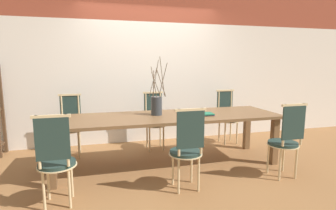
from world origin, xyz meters
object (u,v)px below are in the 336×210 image
chair_far_center (227,115)px  dining_table (168,121)px  book_stack (205,114)px  chair_near_center (286,139)px  vase_centerpiece (157,105)px

chair_far_center → dining_table: bearing=30.9°
chair_far_center → book_stack: chair_far_center is taller
dining_table → chair_near_center: 1.56m
chair_near_center → chair_far_center: (0.01, 1.61, 0.00)m
chair_near_center → vase_centerpiece: 1.76m
vase_centerpiece → chair_far_center: bearing=25.8°
chair_far_center → vase_centerpiece: bearing=25.8°
book_stack → chair_near_center: bearing=-40.6°
chair_near_center → book_stack: (-0.81, 0.69, 0.23)m
dining_table → chair_near_center: bearing=-31.1°
dining_table → book_stack: bearing=-12.0°
vase_centerpiece → chair_near_center: bearing=-31.0°
dining_table → chair_far_center: size_ratio=3.28×
chair_near_center → vase_centerpiece: vase_centerpiece is taller
dining_table → chair_near_center: (1.33, -0.81, -0.14)m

